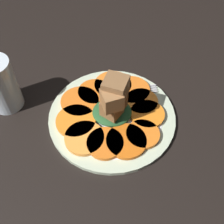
% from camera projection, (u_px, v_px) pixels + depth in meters
% --- Properties ---
extents(table_slab, '(1.20, 1.20, 0.02)m').
position_uv_depth(table_slab, '(112.00, 120.00, 0.65)').
color(table_slab, black).
rests_on(table_slab, ground).
extents(plate, '(0.29, 0.29, 0.01)m').
position_uv_depth(plate, '(112.00, 116.00, 0.64)').
color(plate, beige).
rests_on(plate, table_slab).
extents(carrot_slice_0, '(0.09, 0.09, 0.01)m').
position_uv_depth(carrot_slice_0, '(80.00, 102.00, 0.65)').
color(carrot_slice_0, orange).
rests_on(carrot_slice_0, plate).
extents(carrot_slice_1, '(0.09, 0.09, 0.01)m').
position_uv_depth(carrot_slice_1, '(76.00, 121.00, 0.62)').
color(carrot_slice_1, orange).
rests_on(carrot_slice_1, plate).
extents(carrot_slice_2, '(0.08, 0.08, 0.01)m').
position_uv_depth(carrot_slice_2, '(84.00, 138.00, 0.59)').
color(carrot_slice_2, orange).
rests_on(carrot_slice_2, plate).
extents(carrot_slice_3, '(0.08, 0.08, 0.01)m').
position_uv_depth(carrot_slice_3, '(105.00, 143.00, 0.58)').
color(carrot_slice_3, orange).
rests_on(carrot_slice_3, plate).
extents(carrot_slice_4, '(0.09, 0.09, 0.01)m').
position_uv_depth(carrot_slice_4, '(126.00, 141.00, 0.58)').
color(carrot_slice_4, '#D66114').
rests_on(carrot_slice_4, plate).
extents(carrot_slice_5, '(0.07, 0.07, 0.01)m').
position_uv_depth(carrot_slice_5, '(143.00, 134.00, 0.59)').
color(carrot_slice_5, orange).
rests_on(carrot_slice_5, plate).
extents(carrot_slice_6, '(0.08, 0.08, 0.01)m').
position_uv_depth(carrot_slice_6, '(147.00, 116.00, 0.62)').
color(carrot_slice_6, orange).
rests_on(carrot_slice_6, plate).
extents(carrot_slice_7, '(0.08, 0.08, 0.01)m').
position_uv_depth(carrot_slice_7, '(141.00, 102.00, 0.65)').
color(carrot_slice_7, orange).
rests_on(carrot_slice_7, plate).
extents(carrot_slice_8, '(0.09, 0.09, 0.01)m').
position_uv_depth(carrot_slice_8, '(132.00, 90.00, 0.67)').
color(carrot_slice_8, orange).
rests_on(carrot_slice_8, plate).
extents(carrot_slice_9, '(0.09, 0.09, 0.01)m').
position_uv_depth(carrot_slice_9, '(113.00, 85.00, 0.68)').
color(carrot_slice_9, orange).
rests_on(carrot_slice_9, plate).
extents(carrot_slice_10, '(0.08, 0.08, 0.01)m').
position_uv_depth(carrot_slice_10, '(94.00, 92.00, 0.67)').
color(carrot_slice_10, orange).
rests_on(carrot_slice_10, plate).
extents(center_pile, '(0.09, 0.09, 0.11)m').
position_uv_depth(center_pile, '(113.00, 102.00, 0.59)').
color(center_pile, '#235128').
rests_on(center_pile, plate).
extents(fork, '(0.18, 0.03, 0.00)m').
position_uv_depth(fork, '(123.00, 90.00, 0.67)').
color(fork, silver).
rests_on(fork, plate).
extents(water_glass, '(0.07, 0.07, 0.13)m').
position_uv_depth(water_glass, '(1.00, 85.00, 0.62)').
color(water_glass, silver).
rests_on(water_glass, table_slab).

